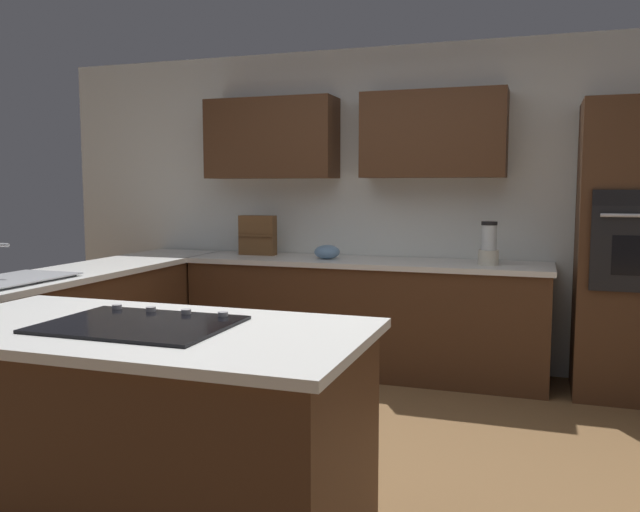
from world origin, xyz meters
TOP-DOWN VIEW (x-y plane):
  - ground_plane at (0.00, 0.00)m, footprint 14.00×14.00m
  - wall_back at (0.07, -2.05)m, footprint 6.00×0.44m
  - lower_cabinets_back at (0.10, -1.72)m, footprint 2.80×0.60m
  - countertop_back at (0.10, -1.72)m, footprint 2.84×0.64m
  - lower_cabinets_side at (1.82, -0.55)m, footprint 0.60×2.90m
  - countertop_side at (1.82, -0.55)m, footprint 0.64×2.94m
  - island_base at (0.36, 0.96)m, footprint 1.82×0.90m
  - island_top at (0.36, 0.96)m, footprint 1.90×0.98m
  - wall_oven at (-1.85, -1.72)m, footprint 0.80×0.66m
  - sink_unit at (1.83, 0.10)m, footprint 0.46×0.70m
  - cooktop at (0.36, 0.95)m, footprint 0.76×0.56m
  - blender at (-0.85, -1.69)m, footprint 0.15×0.15m
  - mixing_bowl at (0.40, -1.69)m, footprint 0.20×0.20m
  - spice_rack at (1.05, -1.80)m, footprint 0.31×0.11m

SIDE VIEW (x-z plane):
  - ground_plane at x=0.00m, z-range 0.00..0.00m
  - lower_cabinets_back at x=0.10m, z-range 0.00..0.86m
  - lower_cabinets_side at x=1.82m, z-range 0.00..0.86m
  - island_base at x=0.36m, z-range 0.00..0.86m
  - countertop_back at x=0.10m, z-range 0.86..0.90m
  - countertop_side at x=1.82m, z-range 0.86..0.90m
  - island_top at x=0.36m, z-range 0.86..0.90m
  - cooktop at x=0.36m, z-range 0.89..0.92m
  - sink_unit at x=1.83m, z-range 0.80..1.03m
  - mixing_bowl at x=0.40m, z-range 0.90..1.01m
  - wall_oven at x=-1.85m, z-range 0.00..2.06m
  - blender at x=-0.85m, z-range 0.88..1.20m
  - spice_rack at x=1.05m, z-range 0.90..1.23m
  - wall_back at x=0.07m, z-range 0.14..2.74m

